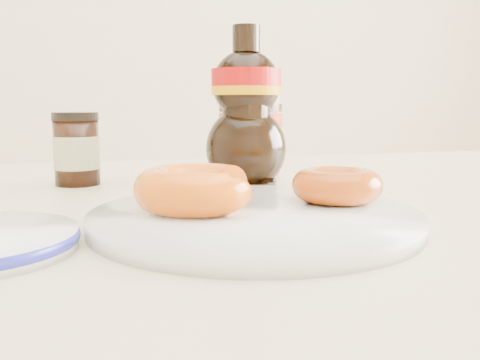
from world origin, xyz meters
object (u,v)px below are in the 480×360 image
object	(u,v)px
syrup_bottle	(246,108)
dark_jar	(77,150)
dining_table	(283,264)
nutella_jar	(250,133)
donut_whole	(337,185)
donut_bitten	(196,189)
plate	(255,218)

from	to	relation	value
syrup_bottle	dark_jar	xyz separation A→B (m)	(-0.21, 0.08, -0.06)
dining_table	dark_jar	distance (m)	0.31
dining_table	nutella_jar	world-z (taller)	nutella_jar
dining_table	dark_jar	size ratio (longest dim) A/B	14.40
donut_whole	syrup_bottle	distance (m)	0.21
donut_whole	nutella_jar	size ratio (longest dim) A/B	0.70
nutella_jar	donut_whole	bearing A→B (deg)	-87.48
donut_bitten	dark_jar	world-z (taller)	dark_jar
syrup_bottle	donut_bitten	bearing A→B (deg)	-117.56
nutella_jar	syrup_bottle	xyz separation A→B (m)	(-0.02, -0.06, 0.04)
plate	donut_whole	world-z (taller)	donut_whole
dining_table	syrup_bottle	world-z (taller)	syrup_bottle
syrup_bottle	dark_jar	world-z (taller)	syrup_bottle
donut_bitten	dark_jar	xyz separation A→B (m)	(-0.11, 0.28, 0.01)
nutella_jar	dark_jar	xyz separation A→B (m)	(-0.24, 0.02, -0.02)
plate	donut_whole	bearing A→B (deg)	14.67
dining_table	donut_bitten	world-z (taller)	donut_bitten
dining_table	plate	bearing A→B (deg)	-119.39
plate	nutella_jar	xyz separation A→B (m)	(0.08, 0.28, 0.06)
donut_whole	syrup_bottle	xyz separation A→B (m)	(-0.03, 0.20, 0.07)
donut_whole	dark_jar	world-z (taller)	dark_jar
dining_table	donut_bitten	size ratio (longest dim) A/B	12.77
plate	dark_jar	distance (m)	0.34
donut_bitten	dining_table	bearing A→B (deg)	24.30
dining_table	donut_bitten	bearing A→B (deg)	-136.36
dining_table	syrup_bottle	distance (m)	0.20
plate	donut_whole	distance (m)	0.10
plate	donut_bitten	world-z (taller)	donut_bitten
donut_bitten	dark_jar	size ratio (longest dim) A/B	1.13
donut_bitten	syrup_bottle	size ratio (longest dim) A/B	0.53
nutella_jar	syrup_bottle	world-z (taller)	syrup_bottle
donut_bitten	dark_jar	distance (m)	0.30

